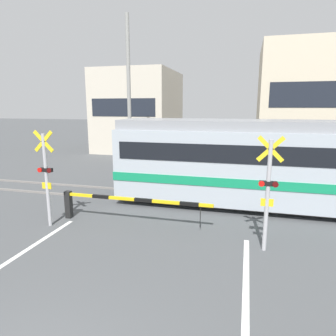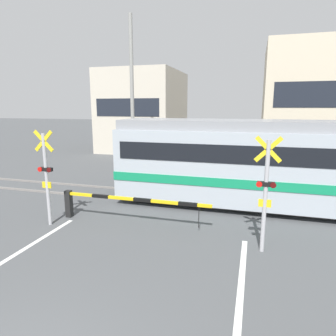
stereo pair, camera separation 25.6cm
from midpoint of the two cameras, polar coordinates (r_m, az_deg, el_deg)
rail_track_near at (r=11.91m, az=0.18°, el=-6.76°), size 50.00×0.10×0.08m
rail_track_far at (r=13.24m, az=1.75°, el=-4.87°), size 50.00×0.10×0.08m
commuter_train at (r=12.06m, az=25.76°, el=0.76°), size 14.80×2.76×3.30m
crossing_barrier_near at (r=10.16m, az=-11.63°, el=-6.32°), size 5.08×0.20×0.95m
crossing_barrier_far at (r=14.65m, az=9.33°, el=-0.71°), size 5.08×0.20×0.95m
crossing_signal_left at (r=10.20m, az=-22.85°, el=-1.16°), size 0.68×0.15×3.09m
crossing_signal_right at (r=8.14m, az=17.64°, el=-3.85°), size 0.68×0.15×3.09m
pedestrian at (r=16.89m, az=2.05°, el=2.20°), size 0.38×0.23×1.78m
building_left_of_street at (r=27.01m, az=-5.70°, el=10.71°), size 6.18×7.40×6.78m
building_right_of_street at (r=25.65m, az=24.56°, el=11.38°), size 7.02×7.40×8.29m
utility_pole_streetside at (r=18.15m, az=-7.85°, el=13.59°), size 0.22×0.22×8.90m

